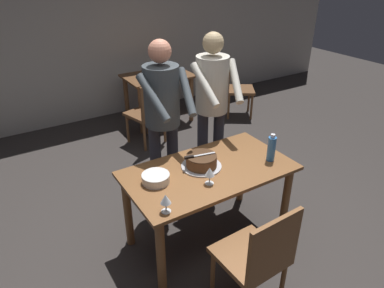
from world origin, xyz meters
name	(u,v)px	position (x,y,z in m)	size (l,w,h in m)	color
ground_plane	(207,237)	(0.00, 0.00, 0.00)	(14.00, 14.00, 0.00)	#383330
back_wall	(82,31)	(0.00, 3.33, 1.35)	(10.00, 0.12, 2.70)	#BCB7AD
main_dining_table	(209,182)	(0.00, 0.00, 0.62)	(1.41, 0.78, 0.75)	brown
cake_on_platter	(201,162)	(-0.03, 0.07, 0.80)	(0.34, 0.34, 0.11)	silver
cake_knife	(193,156)	(-0.10, 0.08, 0.87)	(0.27, 0.08, 0.02)	silver
plate_stack	(156,178)	(-0.46, 0.07, 0.79)	(0.22, 0.22, 0.07)	white
wine_glass_near	(166,200)	(-0.56, -0.30, 0.85)	(0.08, 0.08, 0.14)	silver
wine_glass_far	(210,172)	(-0.12, -0.17, 0.85)	(0.08, 0.08, 0.14)	silver
water_bottle	(271,148)	(0.54, -0.15, 0.86)	(0.07, 0.07, 0.25)	#387AC6
person_cutting_cake	(163,112)	(-0.11, 0.60, 1.08)	(0.47, 0.56, 1.72)	#2D2D38
person_standing_beside	(212,99)	(0.45, 0.63, 1.08)	(0.46, 0.57, 1.72)	#2D2D38
chair_near_side	(258,256)	(-0.11, -0.76, 0.49)	(0.46, 0.46, 0.90)	brown
background_table	(158,85)	(0.85, 2.63, 0.58)	(1.00, 0.70, 0.74)	brown
background_chair_0	(149,111)	(0.37, 1.97, 0.49)	(0.54, 0.54, 0.90)	brown
background_chair_1	(235,86)	(2.00, 2.18, 0.49)	(0.61, 0.61, 0.90)	brown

